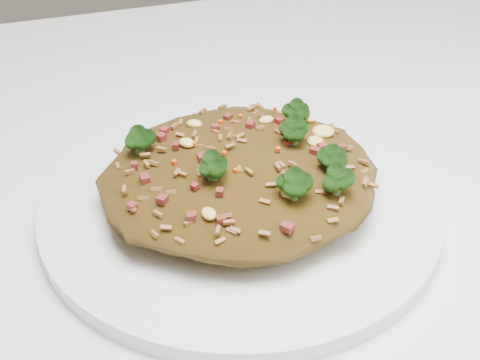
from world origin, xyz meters
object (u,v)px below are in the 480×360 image
plate (240,203)px  fork (276,149)px  dining_table (164,284)px  fried_rice (241,167)px

plate → fork: bearing=46.3°
dining_table → fork: fork is taller
dining_table → fried_rice: bearing=-29.1°
plate → dining_table: bearing=151.0°
fork → dining_table: bearing=-118.0°
plate → fork: (0.05, 0.05, 0.01)m
dining_table → fork: size_ratio=8.69×
dining_table → fork: 0.15m
plate → fork: size_ratio=2.17×
dining_table → plate: (0.06, -0.03, 0.10)m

